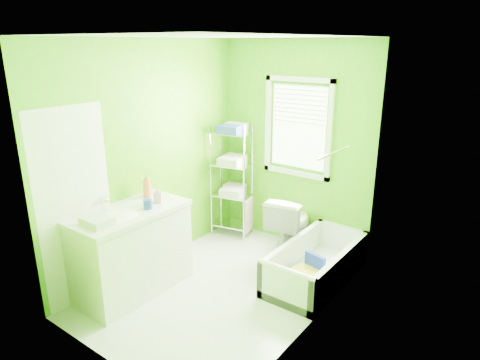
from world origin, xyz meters
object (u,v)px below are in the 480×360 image
Objects in this scene: bathtub at (315,269)px; wire_shelf_unit at (234,169)px; toilet at (290,224)px; vanity at (131,249)px.

bathtub is 1.74m from wire_shelf_unit.
bathtub is 0.75m from toilet.
wire_shelf_unit is at bearing 163.17° from bathtub.
bathtub is at bearing 134.07° from toilet.
toilet is (-0.57, 0.41, 0.24)m from bathtub.
wire_shelf_unit is at bearing 90.25° from vanity.
toilet is 1.06m from wire_shelf_unit.
vanity is at bearing 52.44° from toilet.
vanity is (-1.48, -1.33, 0.34)m from bathtub.
wire_shelf_unit is (-0.91, 0.04, 0.55)m from toilet.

